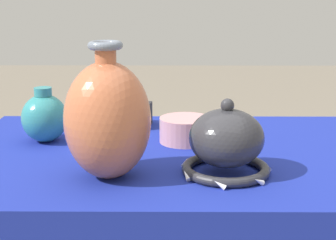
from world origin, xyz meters
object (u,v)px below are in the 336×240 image
(vase_tall_bulbous, at_px, (107,119))
(jar_round_teal, at_px, (44,117))
(mosaic_tile_box, at_px, (128,115))
(pot_squat_rose, at_px, (185,130))
(vase_dome_bell, at_px, (226,144))

(vase_tall_bulbous, distance_m, jar_round_teal, 0.35)
(vase_tall_bulbous, relative_size, mosaic_tile_box, 2.03)
(jar_round_teal, xyz_separation_m, pot_squat_rose, (0.38, -0.00, -0.03))
(vase_tall_bulbous, xyz_separation_m, vase_dome_bell, (0.26, 0.02, -0.06))
(pot_squat_rose, bearing_deg, vase_tall_bulbous, -122.73)
(pot_squat_rose, bearing_deg, jar_round_teal, 179.60)
(vase_tall_bulbous, bearing_deg, vase_dome_bell, 5.40)
(vase_dome_bell, height_order, pot_squat_rose, vase_dome_bell)
(vase_tall_bulbous, xyz_separation_m, jar_round_teal, (-0.21, 0.27, -0.06))
(vase_tall_bulbous, relative_size, pot_squat_rose, 2.13)
(vase_dome_bell, relative_size, pot_squat_rose, 1.51)
(jar_round_teal, bearing_deg, vase_dome_bell, -28.32)
(jar_round_teal, height_order, pot_squat_rose, jar_round_teal)
(vase_dome_bell, bearing_deg, jar_round_teal, 151.68)
(vase_tall_bulbous, distance_m, pot_squat_rose, 0.34)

